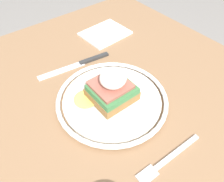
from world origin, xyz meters
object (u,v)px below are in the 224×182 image
Objects in this scene: sandwich at (112,88)px; napkin at (105,33)px; plate at (112,99)px; fork at (167,160)px; knife at (81,64)px.

napkin is (0.23, -0.16, -0.04)m from sandwich.
plate reaches higher than fork.
napkin is at bearing -33.84° from plate.
sandwich is 0.28m from napkin.
fork is (-0.17, 0.01, -0.01)m from plate.
fork is at bearing 177.60° from sandwich.
knife is 0.16m from napkin.
sandwich is 0.81× the size of fork.
sandwich is 0.61× the size of knife.
plate is 0.17m from fork.
knife is (0.15, -0.02, -0.01)m from plate.
plate is at bearing 146.16° from napkin.
knife reaches higher than fork.
fork is 1.10× the size of napkin.
napkin is at bearing -61.42° from knife.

